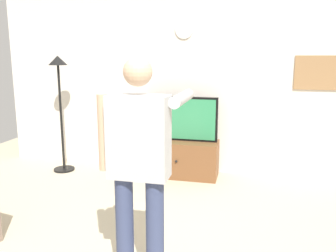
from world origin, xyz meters
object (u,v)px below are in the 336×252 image
object	(u,v)px
person_standing_nearer_lamp	(139,160)
wall_clock	(184,29)
tv_stand	(180,158)
television	(180,119)
floor_lamp	(59,90)
framed_picture	(320,73)

from	to	relation	value
person_standing_nearer_lamp	wall_clock	bearing A→B (deg)	94.27
tv_stand	person_standing_nearer_lamp	world-z (taller)	person_standing_nearer_lamp
television	floor_lamp	distance (m)	1.89
television	floor_lamp	world-z (taller)	floor_lamp
wall_clock	floor_lamp	distance (m)	2.09
wall_clock	floor_lamp	bearing A→B (deg)	-165.74
framed_picture	person_standing_nearer_lamp	bearing A→B (deg)	-120.52
wall_clock	floor_lamp	xyz separation A→B (m)	(-1.83, -0.47, -0.89)
television	person_standing_nearer_lamp	world-z (taller)	person_standing_nearer_lamp
tv_stand	wall_clock	size ratio (longest dim) A/B	4.21
framed_picture	floor_lamp	bearing A→B (deg)	-172.85
tv_stand	framed_picture	xyz separation A→B (m)	(1.92, 0.30, 1.28)
framed_picture	person_standing_nearer_lamp	size ratio (longest dim) A/B	0.38
wall_clock	floor_lamp	size ratio (longest dim) A/B	0.15
person_standing_nearer_lamp	tv_stand	bearing A→B (deg)	94.74
tv_stand	person_standing_nearer_lamp	size ratio (longest dim) A/B	0.64
wall_clock	person_standing_nearer_lamp	bearing A→B (deg)	-85.73
floor_lamp	framed_picture	bearing A→B (deg)	7.15
wall_clock	framed_picture	distance (m)	2.01
tv_stand	wall_clock	distance (m)	1.92
wall_clock	television	bearing A→B (deg)	-90.00
framed_picture	person_standing_nearer_lamp	world-z (taller)	same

